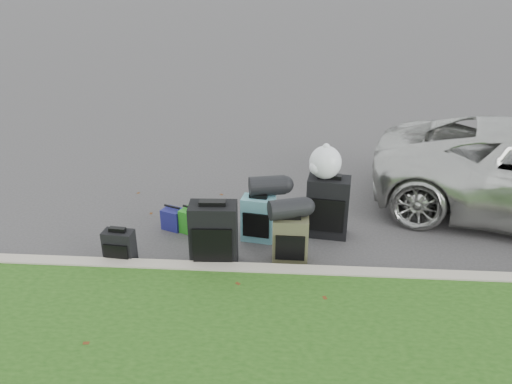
# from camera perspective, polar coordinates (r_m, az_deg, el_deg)

# --- Properties ---
(ground) EXTENTS (120.00, 120.00, 0.00)m
(ground) POSITION_cam_1_polar(r_m,az_deg,el_deg) (6.72, 0.74, -5.00)
(ground) COLOR #383535
(ground) RESTS_ON ground
(curb) EXTENTS (120.00, 0.18, 0.15)m
(curb) POSITION_cam_1_polar(r_m,az_deg,el_deg) (5.83, 0.19, -9.19)
(curb) COLOR #9E937F
(curb) RESTS_ON ground
(suitcase_small_black) EXTENTS (0.38, 0.23, 0.45)m
(suitcase_small_black) POSITION_cam_1_polar(r_m,az_deg,el_deg) (6.22, -15.31, -6.19)
(suitcase_small_black) COLOR black
(suitcase_small_black) RESTS_ON ground
(suitcase_large_black_left) EXTENTS (0.57, 0.36, 0.80)m
(suitcase_large_black_left) POSITION_cam_1_polar(r_m,az_deg,el_deg) (5.94, -4.85, -4.93)
(suitcase_large_black_left) COLOR black
(suitcase_large_black_left) RESTS_ON ground
(suitcase_olive) EXTENTS (0.43, 0.27, 0.58)m
(suitcase_olive) POSITION_cam_1_polar(r_m,az_deg,el_deg) (6.06, 3.96, -5.46)
(suitcase_olive) COLOR #373722
(suitcase_olive) RESTS_ON ground
(suitcase_teal) EXTENTS (0.45, 0.32, 0.60)m
(suitcase_teal) POSITION_cam_1_polar(r_m,az_deg,el_deg) (6.51, 0.26, -3.05)
(suitcase_teal) COLOR teal
(suitcase_teal) RESTS_ON ground
(suitcase_large_black_right) EXTENTS (0.59, 0.40, 0.82)m
(suitcase_large_black_right) POSITION_cam_1_polar(r_m,az_deg,el_deg) (6.64, 8.20, -1.68)
(suitcase_large_black_right) COLOR black
(suitcase_large_black_right) RESTS_ON ground
(tote_green) EXTENTS (0.35, 0.32, 0.32)m
(tote_green) POSITION_cam_1_polar(r_m,az_deg,el_deg) (6.80, -7.34, -3.30)
(tote_green) COLOR #24811C
(tote_green) RESTS_ON ground
(tote_navy) EXTENTS (0.33, 0.30, 0.29)m
(tote_navy) POSITION_cam_1_polar(r_m,az_deg,el_deg) (6.93, -9.47, -3.05)
(tote_navy) COLOR navy
(tote_navy) RESTS_ON ground
(duffel_left) EXTENTS (0.50, 0.37, 0.24)m
(duffel_left) POSITION_cam_1_polar(r_m,az_deg,el_deg) (5.87, 3.66, -1.90)
(duffel_left) COLOR black
(duffel_left) RESTS_ON suitcase_olive
(duffel_right) EXTENTS (0.50, 0.35, 0.26)m
(duffel_right) POSITION_cam_1_polar(r_m,az_deg,el_deg) (6.41, 1.28, 0.73)
(duffel_right) COLOR black
(duffel_right) RESTS_ON suitcase_teal
(trash_bag) EXTENTS (0.41, 0.41, 0.41)m
(trash_bag) POSITION_cam_1_polar(r_m,az_deg,el_deg) (6.41, 7.93, 3.37)
(trash_bag) COLOR white
(trash_bag) RESTS_ON suitcase_large_black_right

